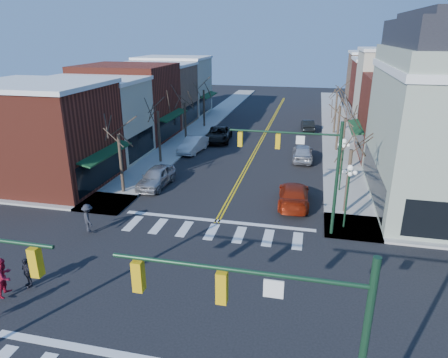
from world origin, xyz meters
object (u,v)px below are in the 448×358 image
Objects in this scene: car_right_mid at (303,152)px; car_right_far at (308,125)px; car_left_near at (156,177)px; pedestrian_red_b at (4,277)px; lamppost_midblock at (343,156)px; car_right_near at (294,195)px; pedestrian_dark_b at (88,218)px; lamppost_corner at (348,186)px; pedestrian_dark_a at (27,272)px; car_left_mid at (193,145)px; car_left_far at (219,134)px.

car_right_mid is 1.14× the size of car_right_far.
pedestrian_red_b is (-1.48, -15.32, 0.30)m from car_left_near.
car_right_far is at bearing 98.31° from lamppost_midblock.
car_right_near is 2.78× the size of pedestrian_red_b.
pedestrian_dark_b is at bearing 62.07° from car_right_far.
car_right_near is at bearing 82.86° from car_right_far.
pedestrian_red_b is at bearing 133.04° from pedestrian_dark_b.
lamppost_corner is 0.91× the size of car_left_near.
car_right_mid is (-3.19, 14.27, -2.14)m from lamppost_corner.
pedestrian_red_b reaches higher than car_right_mid.
car_right_far is 2.28× the size of pedestrian_dark_b.
pedestrian_red_b is at bearing -92.85° from car_left_near.
car_right_mid is at bearing 83.12° from car_right_far.
lamppost_corner reaches higher than pedestrian_red_b.
car_right_far is at bearing 97.66° from pedestrian_dark_a.
lamppost_midblock reaches higher than car_right_near.
car_left_mid reaches higher than car_right_near.
pedestrian_dark_b reaches higher than car_right_near.
pedestrian_dark_a is (-15.50, -16.56, -2.04)m from lamppost_midblock.
car_left_near is 14.55m from pedestrian_dark_a.
car_left_mid is at bearing -48.87° from car_right_near.
lamppost_midblock reaches higher than car_right_far.
lamppost_midblock is 0.81× the size of car_right_near.
pedestrian_dark_a reaches higher than car_left_far.
car_left_near is 0.99× the size of car_left_mid.
lamppost_corner is 6.50m from lamppost_midblock.
car_left_far is 11.23m from car_right_mid.
car_right_near is (-3.40, -3.33, -2.18)m from lamppost_midblock.
car_left_mid is at bearing 134.57° from lamppost_corner.
lamppost_midblock is at bearing -50.76° from car_left_far.
car_left_near is 15.35m from car_left_far.
car_left_mid is at bearing 92.67° from car_left_near.
lamppost_midblock is 2.25× the size of pedestrian_red_b.
car_left_near is 0.89× the size of car_right_near.
lamppost_midblock reaches higher than car_right_mid.
pedestrian_dark_a is 5.82m from pedestrian_dark_b.
pedestrian_red_b is at bearing 64.89° from car_right_far.
car_right_near is 11.10m from car_right_mid.
car_left_near is at bearing -49.46° from pedestrian_dark_b.
pedestrian_red_b is at bearing -145.98° from lamppost_corner.
car_right_near is (11.20, -1.29, -0.04)m from car_left_near.
car_left_near is at bearing -9.33° from car_right_near.
pedestrian_red_b is at bearing -101.00° from car_left_far.
lamppost_midblock is at bearing -138.36° from car_right_near.
car_left_near is (-14.60, -2.03, -2.15)m from lamppost_midblock.
car_left_near is 0.83× the size of car_left_far.
pedestrian_dark_b is (-15.61, -10.74, -1.88)m from lamppost_midblock.
pedestrian_dark_b is at bearing -101.45° from car_left_far.
lamppost_midblock reaches higher than car_left_mid.
pedestrian_red_b is 1.04× the size of pedestrian_dark_b.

